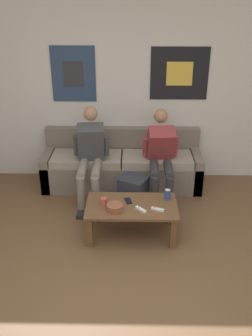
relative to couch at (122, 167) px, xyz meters
The scene contains 13 objects.
ground_plane 2.32m from the couch, 89.05° to the right, with size 18.00×18.00×0.00m, color brown.
wall_back 1.05m from the couch, 83.26° to the left, with size 10.00×0.07×2.55m.
couch is the anchor object (origin of this frame).
coffee_table 1.21m from the couch, 83.32° to the right, with size 1.02×0.57×0.39m.
person_seated_adult 0.64m from the couch, 138.71° to the right, with size 0.47×0.90×1.19m.
person_seated_teen 0.69m from the couch, 31.20° to the right, with size 0.47×0.97×1.13m.
backpack 0.67m from the couch, 76.48° to the right, with size 0.41×0.40×0.43m.
ceramic_bowl 1.33m from the couch, 91.80° to the right, with size 0.18×0.18×0.08m.
pillar_candle 1.23m from the couch, 97.94° to the right, with size 0.08×0.08×0.10m.
drink_can_blue 1.21m from the couch, 62.82° to the right, with size 0.07×0.07×0.12m.
game_controller_near_left 1.34m from the couch, 79.59° to the right, with size 0.12×0.13×0.03m.
game_controller_near_right 1.38m from the couch, 72.05° to the right, with size 0.15×0.09×0.03m.
cell_phone 1.13m from the couch, 84.88° to the right, with size 0.10×0.15×0.01m.
Camera 1 is at (0.11, -2.46, 2.59)m, focal length 40.00 mm.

